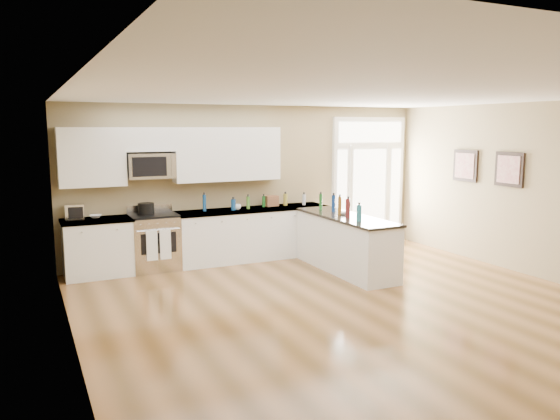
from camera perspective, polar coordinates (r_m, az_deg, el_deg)
name	(u,v)px	position (r m, az deg, el deg)	size (l,w,h in m)	color
ground	(378,321)	(7.08, 10.19, -11.31)	(8.00, 8.00, 0.00)	brown
room_shell	(382,185)	(6.69, 10.58, 2.58)	(8.00, 8.00, 8.00)	#95845E
back_cabinet_left	(98,249)	(9.34, -18.47, -3.93)	(1.10, 0.66, 0.94)	white
back_cabinet_right	(253,235)	(10.01, -2.87, -2.66)	(2.85, 0.66, 0.94)	white
peninsula_cabinet	(345,245)	(9.24, 6.83, -3.69)	(0.69, 2.32, 0.94)	white
upper_cabinet_left	(92,157)	(9.28, -19.09, 5.24)	(1.04, 0.33, 0.95)	white
upper_cabinet_right	(227,154)	(9.82, -5.52, 5.84)	(1.94, 0.33, 0.95)	white
upper_cabinet_short	(149,139)	(9.42, -13.51, 7.20)	(0.82, 0.33, 0.40)	white
microwave	(151,166)	(9.41, -13.37, 4.51)	(0.78, 0.41, 0.42)	silver
entry_door	(368,181)	(11.41, 9.22, 3.02)	(1.70, 0.10, 2.60)	white
wall_art_near	(465,166)	(10.61, 18.80, 4.41)	(0.05, 0.58, 0.58)	black
wall_art_far	(509,169)	(9.92, 22.82, 3.93)	(0.05, 0.58, 0.58)	black
kitchen_range	(154,242)	(9.47, -12.98, -3.27)	(0.78, 0.69, 1.08)	silver
stockpot	(146,208)	(9.40, -13.82, 0.17)	(0.27, 0.27, 0.21)	black
toaster_oven	(75,212)	(9.31, -20.64, -0.18)	(0.28, 0.22, 0.24)	silver
cardboard_box	(271,201)	(10.19, -0.93, 0.97)	(0.24, 0.17, 0.20)	brown
bowl_left	(96,216)	(9.38, -18.71, -0.63)	(0.19, 0.19, 0.05)	white
bowl_peninsula	(343,213)	(9.25, 6.58, -0.34)	(0.16, 0.16, 0.05)	white
cup_counter	(237,207)	(9.76, -4.48, 0.31)	(0.13, 0.13, 0.10)	white
counter_bottles	(300,204)	(9.48, 2.08, 0.58)	(2.07, 2.14, 0.31)	#19591E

